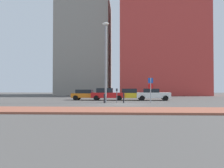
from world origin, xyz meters
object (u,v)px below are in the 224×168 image
parked_car_yellow (130,94)px  parked_car_white (153,94)px  parked_car_red (107,94)px  traffic_bollard_mid (124,98)px  parked_car_orange (86,94)px  parking_sign_post (151,87)px  traffic_bollard_near (104,99)px  parking_meter (117,94)px  street_lamp (106,56)px

parked_car_yellow → parked_car_white: (2.91, -0.24, 0.00)m
parked_car_red → traffic_bollard_mid: 5.64m
parked_car_orange → parking_sign_post: size_ratio=1.48×
parked_car_red → parked_car_yellow: size_ratio=1.06×
parked_car_orange → parking_sign_post: parking_sign_post is taller
parked_car_yellow → parking_sign_post: 5.11m
parking_sign_post → parked_car_orange: bearing=149.1°
parked_car_red → traffic_bollard_near: bearing=-88.9°
parking_meter → traffic_bollard_mid: 1.10m
parked_car_orange → street_lamp: 7.26m
parking_sign_post → street_lamp: street_lamp is taller
parked_car_orange → parked_car_white: 8.64m
parked_car_yellow → parked_car_white: bearing=-4.8°
parked_car_orange → traffic_bollard_mid: size_ratio=3.64×
parked_car_red → parking_meter: (1.37, -4.54, 0.17)m
parked_car_white → parked_car_orange: bearing=177.7°
parked_car_yellow → parking_meter: parking_meter is taller
traffic_bollard_near → parked_car_yellow: bearing=63.7°
parked_car_orange → parking_meter: parking_meter is taller
parked_car_white → parking_meter: parking_meter is taller
parking_meter → street_lamp: street_lamp is taller
traffic_bollard_near → parking_sign_post: bearing=13.6°
parked_car_red → street_lamp: (0.17, -4.73, 4.19)m
parked_car_yellow → parking_meter: bearing=-108.2°
parking_sign_post → parking_meter: 3.74m
traffic_bollard_near → parking_meter: bearing=37.4°
parked_car_orange → street_lamp: (2.94, -5.10, 4.26)m
parking_meter → street_lamp: 4.20m
parking_meter → traffic_bollard_near: (-1.26, -0.96, -0.51)m
parked_car_orange → parking_sign_post: 9.15m
parking_sign_post → street_lamp: size_ratio=0.31×
parked_car_red → street_lamp: bearing=-88.0°
parking_sign_post → street_lamp: (-4.87, -0.42, 3.30)m
parked_car_orange → traffic_bollard_near: (2.88, -5.87, -0.26)m
parked_car_red → traffic_bollard_mid: parked_car_red is taller
parked_car_yellow → traffic_bollard_near: 6.43m
parked_car_orange → parked_car_red: parked_car_red is taller
street_lamp → parked_car_yellow: bearing=60.9°
parked_car_red → parked_car_white: (5.86, 0.02, -0.03)m
parked_car_yellow → traffic_bollard_near: (-2.84, -5.76, -0.30)m
parked_car_yellow → street_lamp: (-2.78, -4.99, 4.22)m
parked_car_red → parked_car_yellow: (2.95, 0.26, -0.03)m
traffic_bollard_near → traffic_bollard_mid: size_ratio=0.86×
parking_meter → traffic_bollard_near: bearing=-142.6°
traffic_bollard_mid → parked_car_orange: bearing=131.1°
parked_car_orange → traffic_bollard_near: bearing=-63.9°
parked_car_white → parked_car_red: bearing=-179.8°
parking_sign_post → parked_car_red: bearing=139.4°
parked_car_yellow → street_lamp: size_ratio=0.46×
traffic_bollard_near → traffic_bollard_mid: 2.02m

